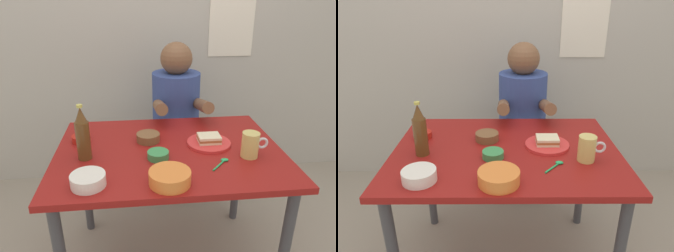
{
  "view_description": "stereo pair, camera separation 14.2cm",
  "coord_description": "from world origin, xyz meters",
  "views": [
    {
      "loc": [
        -0.15,
        -1.34,
        1.43
      ],
      "look_at": [
        0.0,
        0.05,
        0.84
      ],
      "focal_mm": 32.78,
      "sensor_mm": 36.0,
      "label": 1
    },
    {
      "loc": [
        -0.01,
        -1.35,
        1.43
      ],
      "look_at": [
        0.0,
        0.05,
        0.84
      ],
      "focal_mm": 32.78,
      "sensor_mm": 36.0,
      "label": 2
    }
  ],
  "objects": [
    {
      "name": "beer_bottle",
      "position": [
        -0.4,
        -0.06,
        0.86
      ],
      "size": [
        0.06,
        0.06,
        0.26
      ],
      "color": "#593819",
      "rests_on": "dining_table"
    },
    {
      "name": "person_seated",
      "position": [
        0.12,
        0.62,
        0.77
      ],
      "size": [
        0.33,
        0.56,
        0.72
      ],
      "color": "#33478C",
      "rests_on": "stool"
    },
    {
      "name": "wall_back",
      "position": [
        0.0,
        1.05,
        1.3
      ],
      "size": [
        4.4,
        0.09,
        2.6
      ],
      "color": "#ADA89E",
      "rests_on": "ground"
    },
    {
      "name": "soup_bowl_orange",
      "position": [
        -0.03,
        -0.3,
        0.77
      ],
      "size": [
        0.17,
        0.17,
        0.05
      ],
      "color": "orange",
      "rests_on": "dining_table"
    },
    {
      "name": "dip_bowl_green",
      "position": [
        -0.06,
        -0.09,
        0.76
      ],
      "size": [
        0.1,
        0.1,
        0.03
      ],
      "color": "#388C4C",
      "rests_on": "dining_table"
    },
    {
      "name": "plate_orange",
      "position": [
        0.21,
        0.03,
        0.75
      ],
      "size": [
        0.22,
        0.22,
        0.01
      ],
      "primitive_type": "cylinder",
      "color": "red",
      "rests_on": "dining_table"
    },
    {
      "name": "condiment_bowl_brown",
      "position": [
        -0.1,
        0.1,
        0.76
      ],
      "size": [
        0.12,
        0.12,
        0.04
      ],
      "color": "brown",
      "rests_on": "dining_table"
    },
    {
      "name": "dining_table",
      "position": [
        0.0,
        0.0,
        0.65
      ],
      "size": [
        1.1,
        0.8,
        0.74
      ],
      "color": "maroon",
      "rests_on": "ground"
    },
    {
      "name": "sambal_bowl_red",
      "position": [
        -0.44,
        0.13,
        0.76
      ],
      "size": [
        0.1,
        0.1,
        0.03
      ],
      "color": "#B21E14",
      "rests_on": "dining_table"
    },
    {
      "name": "beer_mug",
      "position": [
        0.37,
        -0.12,
        0.8
      ],
      "size": [
        0.13,
        0.08,
        0.12
      ],
      "color": "#D1BC66",
      "rests_on": "dining_table"
    },
    {
      "name": "rice_bowl_white",
      "position": [
        -0.35,
        -0.28,
        0.77
      ],
      "size": [
        0.14,
        0.14,
        0.05
      ],
      "color": "silver",
      "rests_on": "dining_table"
    },
    {
      "name": "spoon",
      "position": [
        0.22,
        -0.17,
        0.75
      ],
      "size": [
        0.09,
        0.1,
        0.01
      ],
      "color": "#26A559",
      "rests_on": "dining_table"
    },
    {
      "name": "sandwich",
      "position": [
        0.21,
        0.03,
        0.77
      ],
      "size": [
        0.11,
        0.09,
        0.04
      ],
      "color": "beige",
      "rests_on": "plate_orange"
    },
    {
      "name": "stool",
      "position": [
        0.12,
        0.63,
        0.35
      ],
      "size": [
        0.34,
        0.34,
        0.45
      ],
      "color": "#4C4C51",
      "rests_on": "ground"
    }
  ]
}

